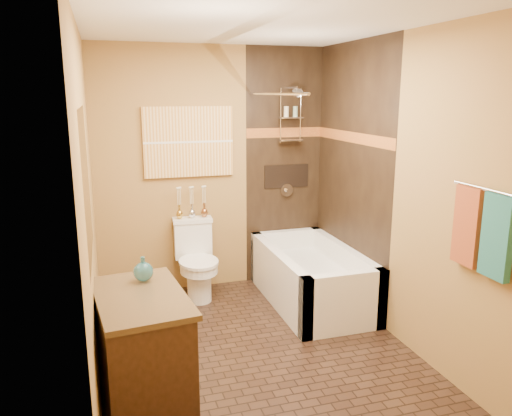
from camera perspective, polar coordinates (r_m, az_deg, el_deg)
name	(u,v)px	position (r m, az deg, el deg)	size (l,w,h in m)	color
floor	(256,349)	(4.20, 0.01, -15.86)	(3.00, 3.00, 0.00)	black
wall_left	(89,209)	(3.60, -18.55, -0.14)	(0.02, 3.00, 2.50)	#9D6E3C
wall_right	(395,190)	(4.26, 15.63, 2.02)	(0.02, 3.00, 2.50)	#9D6E3C
wall_back	(213,170)	(5.19, -4.89, 4.34)	(2.40, 0.02, 2.50)	#9D6E3C
wall_front	(349,261)	(2.42, 10.61, -5.98)	(2.40, 0.02, 2.50)	#9D6E3C
ceiling	(256,24)	(3.71, 0.01, 20.33)	(3.00, 3.00, 0.00)	silver
alcove_tile_back	(284,167)	(5.39, 3.23, 4.69)	(0.85, 0.01, 2.50)	black
alcove_tile_right	(351,176)	(4.89, 10.80, 3.63)	(0.01, 1.50, 2.50)	black
mosaic_band_back	(285,133)	(5.34, 3.32, 8.61)	(0.85, 0.01, 0.10)	brown
mosaic_band_right	(352,137)	(4.84, 10.88, 7.95)	(0.01, 1.50, 0.10)	brown
alcove_niche	(286,176)	(5.41, 3.49, 3.65)	(0.50, 0.01, 0.25)	black
shower_fixtures	(291,129)	(5.26, 3.97, 9.03)	(0.24, 0.33, 1.16)	silver
curtain_rod	(274,94)	(4.52, 2.11, 12.90)	(0.03, 0.03, 1.55)	silver
towel_bar	(485,189)	(3.38, 24.68, 1.97)	(0.02, 0.02, 0.55)	silver
towel_teal	(497,237)	(3.35, 25.84, -2.99)	(0.05, 0.22, 0.52)	#1E665A
towel_rust	(467,226)	(3.53, 23.01, -1.92)	(0.05, 0.22, 0.52)	#96371B
sunset_painting	(189,142)	(5.08, -7.72, 7.50)	(0.90, 0.04, 0.70)	orange
vanity_mirror	(86,186)	(3.08, -18.82, 2.44)	(0.01, 1.00, 0.90)	white
bathtub	(311,281)	(5.00, 6.32, -8.26)	(0.80, 1.50, 0.55)	white
toilet	(196,259)	(5.07, -6.83, -5.86)	(0.41, 0.60, 0.78)	white
vanity	(142,351)	(3.44, -12.89, -15.65)	(0.63, 0.94, 0.78)	black
teal_bottle	(143,269)	(3.47, -12.77, -6.82)	(0.13, 0.13, 0.21)	#226068
bud_vases	(192,201)	(5.09, -7.36, 0.75)	(0.32, 0.07, 0.32)	gold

